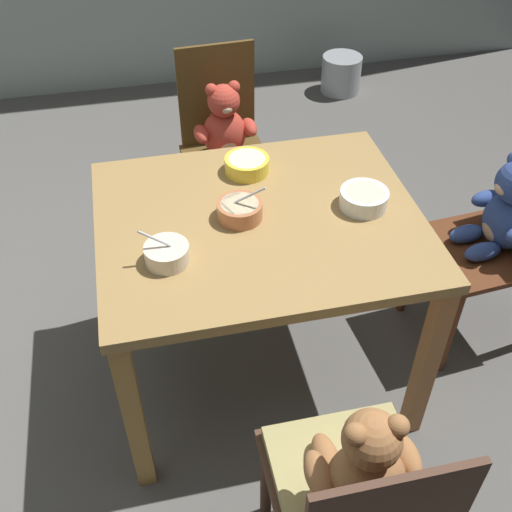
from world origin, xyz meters
name	(u,v)px	position (x,y,z in m)	size (l,w,h in m)	color
ground_plane	(259,368)	(0.00, 0.00, -0.02)	(5.20, 5.20, 0.04)	#565450
dining_table	(259,242)	(0.00, 0.00, 0.64)	(1.03, 0.86, 0.75)	olive
teddy_chair_near_front	(358,482)	(0.07, -0.82, 0.54)	(0.42, 0.42, 0.84)	#4B3124
teddy_chair_far_center	(225,139)	(0.04, 0.83, 0.54)	(0.40, 0.44, 0.91)	#543D1B
teddy_chair_near_right	(503,223)	(0.92, 0.02, 0.55)	(0.45, 0.43, 0.89)	#552A15
porridge_bowl_terracotta_center	(240,210)	(-0.06, 0.01, 0.78)	(0.15, 0.15, 0.13)	#B97046
porridge_bowl_yellow_far_center	(247,165)	(0.01, 0.26, 0.78)	(0.16, 0.16, 0.05)	yellow
porridge_bowl_white_near_right	(364,199)	(0.34, -0.01, 0.78)	(0.16, 0.16, 0.06)	white
porridge_bowl_cream_near_left	(167,254)	(-0.31, -0.14, 0.78)	(0.14, 0.13, 0.12)	beige
metal_pail	(341,74)	(1.04, 2.15, 0.12)	(0.26, 0.26, 0.24)	#93969B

